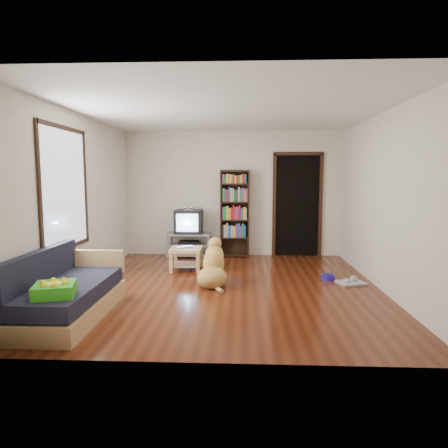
{
  "coord_description": "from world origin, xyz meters",
  "views": [
    {
      "loc": [
        0.21,
        -5.89,
        1.66
      ],
      "look_at": [
        -0.09,
        0.49,
        0.9
      ],
      "focal_mm": 32.0,
      "sensor_mm": 36.0,
      "label": 1
    }
  ],
  "objects_px": {
    "laptop": "(186,247)",
    "crt_tv": "(189,221)",
    "grey_rag": "(351,283)",
    "sofa": "(67,295)",
    "dog_bowl": "(328,277)",
    "green_cushion": "(55,290)",
    "dog": "(213,268)",
    "coffee_table": "(186,254)",
    "tv_stand": "(189,244)",
    "bookshelf": "(235,209)"
  },
  "relations": [
    {
      "from": "dog_bowl",
      "to": "bookshelf",
      "type": "height_order",
      "value": "bookshelf"
    },
    {
      "from": "dog_bowl",
      "to": "crt_tv",
      "type": "distance_m",
      "value": 3.14
    },
    {
      "from": "laptop",
      "to": "sofa",
      "type": "distance_m",
      "value": 2.66
    },
    {
      "from": "sofa",
      "to": "coffee_table",
      "type": "xyz_separation_m",
      "value": [
        1.08,
        2.46,
        0.02
      ]
    },
    {
      "from": "dog_bowl",
      "to": "sofa",
      "type": "distance_m",
      "value": 3.97
    },
    {
      "from": "green_cushion",
      "to": "sofa",
      "type": "xyz_separation_m",
      "value": [
        -0.12,
        0.55,
        -0.23
      ]
    },
    {
      "from": "sofa",
      "to": "dog",
      "type": "relative_size",
      "value": 1.99
    },
    {
      "from": "green_cushion",
      "to": "coffee_table",
      "type": "relative_size",
      "value": 0.73
    },
    {
      "from": "bookshelf",
      "to": "dog",
      "type": "relative_size",
      "value": 1.99
    },
    {
      "from": "laptop",
      "to": "green_cushion",
      "type": "bearing_deg",
      "value": -140.69
    },
    {
      "from": "grey_rag",
      "to": "sofa",
      "type": "height_order",
      "value": "sofa"
    },
    {
      "from": "green_cushion",
      "to": "grey_rag",
      "type": "distance_m",
      "value": 4.29
    },
    {
      "from": "green_cushion",
      "to": "dog",
      "type": "distance_m",
      "value": 2.54
    },
    {
      "from": "dog",
      "to": "tv_stand",
      "type": "bearing_deg",
      "value": 107.2
    },
    {
      "from": "coffee_table",
      "to": "tv_stand",
      "type": "bearing_deg",
      "value": 95.29
    },
    {
      "from": "dog_bowl",
      "to": "coffee_table",
      "type": "height_order",
      "value": "coffee_table"
    },
    {
      "from": "bookshelf",
      "to": "dog",
      "type": "bearing_deg",
      "value": -97.3
    },
    {
      "from": "dog_bowl",
      "to": "sofa",
      "type": "xyz_separation_m",
      "value": [
        -3.48,
        -1.89,
        0.22
      ]
    },
    {
      "from": "grey_rag",
      "to": "dog",
      "type": "bearing_deg",
      "value": -175.89
    },
    {
      "from": "dog_bowl",
      "to": "tv_stand",
      "type": "relative_size",
      "value": 0.24
    },
    {
      "from": "laptop",
      "to": "coffee_table",
      "type": "height_order",
      "value": "laptop"
    },
    {
      "from": "tv_stand",
      "to": "dog",
      "type": "xyz_separation_m",
      "value": [
        0.66,
        -2.14,
        0.0
      ]
    },
    {
      "from": "dog_bowl",
      "to": "sofa",
      "type": "bearing_deg",
      "value": -151.48
    },
    {
      "from": "laptop",
      "to": "sofa",
      "type": "bearing_deg",
      "value": -146.87
    },
    {
      "from": "dog",
      "to": "crt_tv",
      "type": "bearing_deg",
      "value": 107.03
    },
    {
      "from": "laptop",
      "to": "grey_rag",
      "type": "height_order",
      "value": "laptop"
    },
    {
      "from": "laptop",
      "to": "crt_tv",
      "type": "height_order",
      "value": "crt_tv"
    },
    {
      "from": "crt_tv",
      "to": "dog",
      "type": "distance_m",
      "value": 2.31
    },
    {
      "from": "laptop",
      "to": "coffee_table",
      "type": "bearing_deg",
      "value": 57.19
    },
    {
      "from": "laptop",
      "to": "dog_bowl",
      "type": "bearing_deg",
      "value": -45.38
    },
    {
      "from": "dog",
      "to": "sofa",
      "type": "bearing_deg",
      "value": -137.74
    },
    {
      "from": "grey_rag",
      "to": "bookshelf",
      "type": "bearing_deg",
      "value": 131.71
    },
    {
      "from": "laptop",
      "to": "sofa",
      "type": "height_order",
      "value": "sofa"
    },
    {
      "from": "tv_stand",
      "to": "crt_tv",
      "type": "distance_m",
      "value": 0.47
    },
    {
      "from": "tv_stand",
      "to": "laptop",
      "type": "bearing_deg",
      "value": -84.84
    },
    {
      "from": "grey_rag",
      "to": "sofa",
      "type": "xyz_separation_m",
      "value": [
        -3.78,
        -1.64,
        0.25
      ]
    },
    {
      "from": "bookshelf",
      "to": "dog_bowl",
      "type": "bearing_deg",
      "value": -49.67
    },
    {
      "from": "grey_rag",
      "to": "sofa",
      "type": "relative_size",
      "value": 0.22
    },
    {
      "from": "dog_bowl",
      "to": "sofa",
      "type": "height_order",
      "value": "sofa"
    },
    {
      "from": "bookshelf",
      "to": "coffee_table",
      "type": "height_order",
      "value": "bookshelf"
    },
    {
      "from": "dog_bowl",
      "to": "tv_stand",
      "type": "height_order",
      "value": "tv_stand"
    },
    {
      "from": "laptop",
      "to": "sofa",
      "type": "relative_size",
      "value": 0.18
    },
    {
      "from": "green_cushion",
      "to": "sofa",
      "type": "distance_m",
      "value": 0.6
    },
    {
      "from": "green_cushion",
      "to": "coffee_table",
      "type": "height_order",
      "value": "green_cushion"
    },
    {
      "from": "dog_bowl",
      "to": "tv_stand",
      "type": "xyz_separation_m",
      "value": [
        -2.51,
        1.74,
        0.23
      ]
    },
    {
      "from": "sofa",
      "to": "laptop",
      "type": "bearing_deg",
      "value": 65.95
    },
    {
      "from": "green_cushion",
      "to": "crt_tv",
      "type": "distance_m",
      "value": 4.29
    },
    {
      "from": "dog_bowl",
      "to": "grey_rag",
      "type": "height_order",
      "value": "dog_bowl"
    },
    {
      "from": "tv_stand",
      "to": "crt_tv",
      "type": "relative_size",
      "value": 1.55
    },
    {
      "from": "tv_stand",
      "to": "sofa",
      "type": "distance_m",
      "value": 3.76
    }
  ]
}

